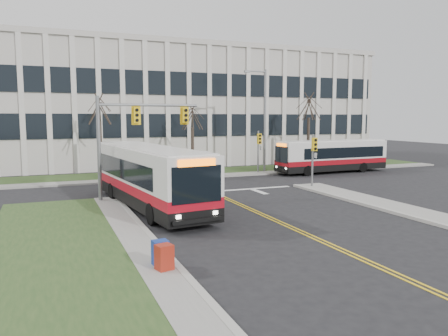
% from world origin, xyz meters
% --- Properties ---
extents(ground, '(120.00, 120.00, 0.00)m').
position_xyz_m(ground, '(0.00, 0.00, 0.00)').
color(ground, black).
rests_on(ground, ground).
extents(grass_verge, '(5.00, 26.00, 0.12)m').
position_xyz_m(grass_verge, '(-10.00, -5.00, 0.06)').
color(grass_verge, '#2C491F').
rests_on(grass_verge, ground).
extents(sidewalk_west, '(1.20, 26.00, 0.14)m').
position_xyz_m(sidewalk_west, '(-7.00, -5.00, 0.07)').
color(sidewalk_west, '#9E9B93').
rests_on(sidewalk_west, ground).
extents(sidewalk_cross, '(44.00, 1.60, 0.14)m').
position_xyz_m(sidewalk_cross, '(5.00, 15.20, 0.07)').
color(sidewalk_cross, '#9E9B93').
rests_on(sidewalk_cross, ground).
extents(building_lawn, '(44.00, 5.00, 0.12)m').
position_xyz_m(building_lawn, '(5.00, 18.00, 0.06)').
color(building_lawn, '#2C491F').
rests_on(building_lawn, ground).
extents(office_building, '(40.00, 16.00, 12.00)m').
position_xyz_m(office_building, '(5.00, 30.00, 6.00)').
color(office_building, beige).
rests_on(office_building, ground).
extents(mast_arm_signal, '(6.11, 0.38, 6.20)m').
position_xyz_m(mast_arm_signal, '(-5.62, 7.16, 4.26)').
color(mast_arm_signal, slate).
rests_on(mast_arm_signal, ground).
extents(signal_pole_near, '(0.34, 0.39, 3.80)m').
position_xyz_m(signal_pole_near, '(7.20, 6.90, 2.50)').
color(signal_pole_near, slate).
rests_on(signal_pole_near, ground).
extents(signal_pole_far, '(0.34, 0.39, 3.80)m').
position_xyz_m(signal_pole_far, '(7.20, 15.40, 2.50)').
color(signal_pole_far, slate).
rests_on(signal_pole_far, ground).
extents(streetlight, '(2.15, 0.25, 9.20)m').
position_xyz_m(streetlight, '(8.03, 16.20, 5.19)').
color(streetlight, slate).
rests_on(streetlight, ground).
extents(directory_sign, '(1.50, 0.12, 2.00)m').
position_xyz_m(directory_sign, '(2.50, 17.50, 1.17)').
color(directory_sign, slate).
rests_on(directory_sign, ground).
extents(tree_left, '(1.80, 1.80, 7.70)m').
position_xyz_m(tree_left, '(-6.00, 18.00, 5.51)').
color(tree_left, '#42352B').
rests_on(tree_left, ground).
extents(tree_mid, '(1.80, 1.80, 6.82)m').
position_xyz_m(tree_mid, '(2.00, 18.20, 4.88)').
color(tree_mid, '#42352B').
rests_on(tree_mid, ground).
extents(tree_right, '(1.80, 1.80, 8.25)m').
position_xyz_m(tree_right, '(14.00, 18.00, 5.91)').
color(tree_right, '#42352B').
rests_on(tree_right, ground).
extents(bus_main, '(4.11, 12.62, 3.30)m').
position_xyz_m(bus_main, '(-4.96, 4.71, 1.65)').
color(bus_main, silver).
rests_on(bus_main, ground).
extents(bus_cross, '(10.77, 2.73, 2.85)m').
position_xyz_m(bus_cross, '(13.76, 13.72, 1.42)').
color(bus_cross, silver).
rests_on(bus_cross, ground).
extents(newspaper_box_blue, '(0.54, 0.49, 0.95)m').
position_xyz_m(newspaper_box_blue, '(-6.80, -5.23, 0.47)').
color(newspaper_box_blue, navy).
rests_on(newspaper_box_blue, ground).
extents(newspaper_box_red, '(0.60, 0.56, 0.95)m').
position_xyz_m(newspaper_box_red, '(-6.80, -5.73, 0.47)').
color(newspaper_box_red, maroon).
rests_on(newspaper_box_red, ground).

